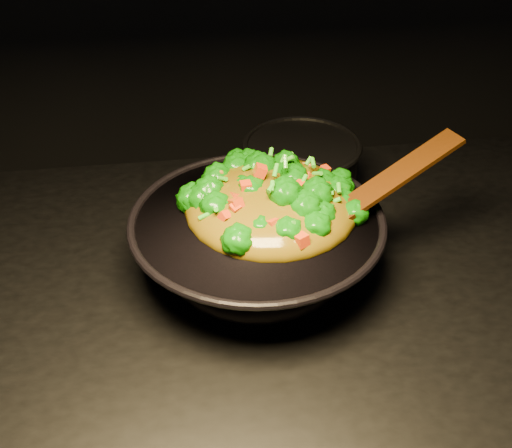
{
  "coord_description": "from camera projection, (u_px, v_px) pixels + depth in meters",
  "views": [
    {
      "loc": [
        -0.09,
        -0.63,
        1.53
      ],
      "look_at": [
        0.01,
        0.11,
        0.98
      ],
      "focal_mm": 45.0,
      "sensor_mm": 36.0,
      "label": 1
    }
  ],
  "objects": [
    {
      "name": "stir_fry",
      "position": [
        271.0,
        184.0,
        0.9
      ],
      "size": [
        0.26,
        0.26,
        0.09
      ],
      "primitive_type": null,
      "rotation": [
        0.0,
        0.0,
        0.03
      ],
      "color": "#106307",
      "rests_on": "wok"
    },
    {
      "name": "back_pot",
      "position": [
        301.0,
        171.0,
        1.1
      ],
      "size": [
        0.23,
        0.23,
        0.11
      ],
      "primitive_type": "cylinder",
      "rotation": [
        0.0,
        0.0,
        -0.2
      ],
      "color": "black",
      "rests_on": "stovetop"
    },
    {
      "name": "spatula",
      "position": [
        384.0,
        184.0,
        0.9
      ],
      "size": [
        0.24,
        0.12,
        0.1
      ],
      "primitive_type": "cube",
      "rotation": [
        0.0,
        -0.38,
        0.33
      ],
      "color": "#371405",
      "rests_on": "wok"
    },
    {
      "name": "wok",
      "position": [
        257.0,
        247.0,
        0.94
      ],
      "size": [
        0.46,
        0.46,
        0.1
      ],
      "primitive_type": null,
      "rotation": [
        0.0,
        0.0,
        -0.36
      ],
      "color": "black",
      "rests_on": "stovetop"
    }
  ]
}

